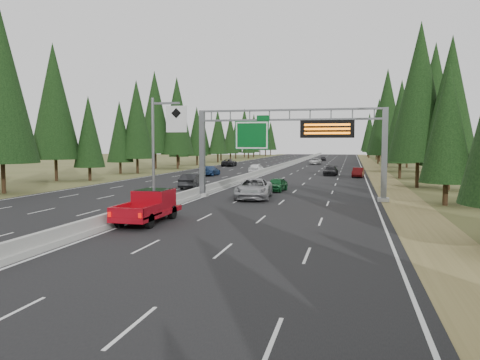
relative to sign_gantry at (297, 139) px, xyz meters
name	(u,v)px	position (x,y,z in m)	size (l,w,h in m)	color
road	(276,170)	(-8.92, 45.12, -5.23)	(32.00, 260.00, 0.08)	black
shoulder_right	(376,171)	(8.88, 45.12, -5.24)	(3.60, 260.00, 0.06)	olive
shoulder_left	(185,169)	(-26.72, 45.12, -5.24)	(3.60, 260.00, 0.06)	#4C5126
median_barrier	(276,168)	(-8.92, 45.12, -4.85)	(0.70, 260.00, 0.85)	#999994
sign_gantry	(297,139)	(0.00, 0.00, 0.00)	(16.75, 0.98, 7.80)	slate
hov_sign_pole	(161,146)	(-8.33, -9.92, -0.54)	(2.80, 0.50, 8.00)	slate
tree_row_right	(410,115)	(13.47, 37.78, 4.09)	(11.85, 239.79, 18.96)	black
tree_row_left	(141,120)	(-30.93, 34.75, 3.74)	(11.57, 239.37, 18.93)	black
silver_minivan	(254,189)	(-3.67, -0.41, -4.31)	(2.91, 6.31, 1.75)	#99999D
red_pickup	(151,204)	(-7.42, -13.71, -4.11)	(2.14, 6.00, 1.96)	black
car_ahead_green	(277,184)	(-2.72, 6.37, -4.50)	(1.63, 4.06, 1.38)	#114E23
car_ahead_dkred	(358,172)	(5.58, 28.78, -4.50)	(1.46, 4.20, 1.38)	#520B0D
car_ahead_dkgrey	(331,171)	(1.57, 31.99, -4.49)	(1.94, 4.78, 1.39)	black
car_ahead_white	(315,161)	(-3.57, 69.64, -4.48)	(2.35, 5.09, 1.41)	silver
car_ahead_far	(323,159)	(-3.16, 93.34, -4.55)	(1.50, 3.72, 1.27)	black
car_onc_near	(192,181)	(-12.07, 7.41, -4.39)	(1.68, 4.83, 1.59)	black
car_onc_blue	(210,171)	(-16.21, 27.16, -4.44)	(2.09, 5.14, 1.49)	navy
car_onc_white	(256,168)	(-10.42, 34.17, -4.39)	(1.89, 4.70, 1.60)	white
car_onc_far	(229,163)	(-20.81, 56.14, -4.40)	(2.61, 5.66, 1.57)	black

